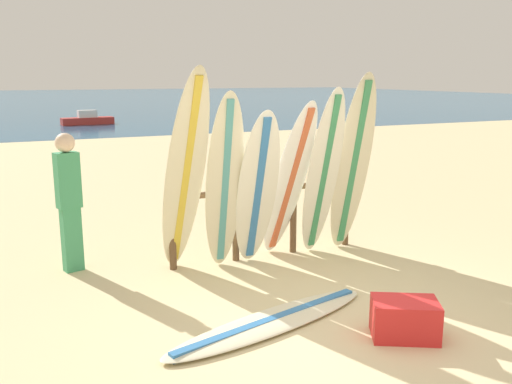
{
  "coord_description": "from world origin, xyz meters",
  "views": [
    {
      "loc": [
        -2.8,
        -4.07,
        2.4
      ],
      "look_at": [
        0.25,
        2.69,
        0.83
      ],
      "focal_mm": 38.71,
      "sensor_mm": 36.0,
      "label": 1
    }
  ],
  "objects": [
    {
      "name": "beachgoer_standing",
      "position": [
        -2.18,
        2.87,
        0.95
      ],
      "size": [
        0.31,
        0.24,
        1.73
      ],
      "color": "#3F9966",
      "rests_on": "ground"
    },
    {
      "name": "surfboard_leaning_center_left",
      "position": [
        -0.04,
        2.01,
        1.01
      ],
      "size": [
        0.56,
        0.74,
        2.03
      ],
      "color": "white",
      "rests_on": "ground"
    },
    {
      "name": "surfboard_leaning_left",
      "position": [
        -0.46,
        2.04,
        1.12
      ],
      "size": [
        0.52,
        0.68,
        2.25
      ],
      "color": "beige",
      "rests_on": "ground"
    },
    {
      "name": "ground_plane",
      "position": [
        0.0,
        0.0,
        0.0
      ],
      "size": [
        120.0,
        120.0,
        0.0
      ],
      "primitive_type": "plane",
      "color": "beige"
    },
    {
      "name": "surfboard_leaning_right",
      "position": [
        1.38,
        2.05,
        1.23
      ],
      "size": [
        0.54,
        0.68,
        2.45
      ],
      "color": "beige",
      "rests_on": "ground"
    },
    {
      "name": "cooler_box",
      "position": [
        0.43,
        -0.29,
        0.18
      ],
      "size": [
        0.72,
        0.64,
        0.36
      ],
      "primitive_type": "cube",
      "rotation": [
        0.0,
        0.0,
        -0.5
      ],
      "color": "red",
      "rests_on": "ground"
    },
    {
      "name": "surfboard_leaning_center",
      "position": [
        0.47,
        2.13,
        1.06
      ],
      "size": [
        0.69,
        0.99,
        2.12
      ],
      "color": "white",
      "rests_on": "ground"
    },
    {
      "name": "surfboard_rack",
      "position": [
        0.25,
        2.39,
        0.66
      ],
      "size": [
        2.66,
        0.09,
        1.07
      ],
      "color": "brown",
      "rests_on": "ground"
    },
    {
      "name": "surfboard_leaning_center_right",
      "position": [
        0.91,
        2.03,
        1.14
      ],
      "size": [
        0.48,
        0.74,
        2.28
      ],
      "color": "white",
      "rests_on": "ground"
    },
    {
      "name": "surfboard_leaning_far_left",
      "position": [
        -0.96,
        2.03,
        1.26
      ],
      "size": [
        0.56,
        1.12,
        2.52
      ],
      "color": "beige",
      "rests_on": "ground"
    },
    {
      "name": "ocean_water",
      "position": [
        0.0,
        58.0,
        0.0
      ],
      "size": [
        120.0,
        80.0,
        0.01
      ],
      "primitive_type": "cube",
      "color": "#1E5984",
      "rests_on": "ground"
    },
    {
      "name": "surfboard_lying_on_sand",
      "position": [
        -0.6,
        0.44,
        0.04
      ],
      "size": [
        2.52,
        1.13,
        0.08
      ],
      "color": "beige",
      "rests_on": "ground"
    },
    {
      "name": "small_boat_offshore",
      "position": [
        0.88,
        24.61,
        0.26
      ],
      "size": [
        2.56,
        0.95,
        0.71
      ],
      "color": "#B22D28",
      "rests_on": "ocean_water"
    }
  ]
}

